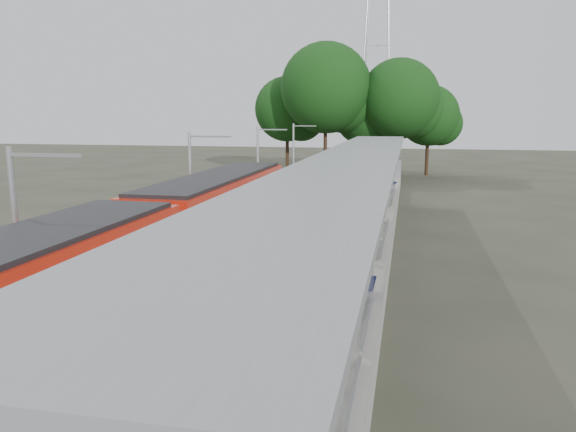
% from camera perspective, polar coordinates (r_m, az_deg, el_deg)
% --- Properties ---
extents(trackbed, '(3.00, 70.00, 0.24)m').
position_cam_1_polar(trackbed, '(27.32, -5.38, -2.60)').
color(trackbed, '#59544C').
rests_on(trackbed, ground).
extents(platform, '(6.00, 50.00, 1.00)m').
position_cam_1_polar(platform, '(26.27, 4.02, -2.26)').
color(platform, gray).
rests_on(platform, ground).
extents(tactile_strip, '(0.60, 50.00, 0.02)m').
position_cam_1_polar(tactile_strip, '(26.63, -1.40, -0.94)').
color(tactile_strip, yellow).
rests_on(tactile_strip, platform).
extents(end_fence, '(6.00, 0.10, 1.20)m').
position_cam_1_polar(end_fence, '(50.68, 8.02, 5.00)').
color(end_fence, '#9EA0A5').
rests_on(end_fence, platform).
extents(train, '(2.74, 27.60, 3.62)m').
position_cam_1_polar(train, '(18.35, -14.30, -3.09)').
color(train, black).
rests_on(train, ground).
extents(canopy, '(3.27, 38.00, 3.66)m').
position_cam_1_polar(canopy, '(21.76, 6.93, 4.95)').
color(canopy, '#9EA0A5').
rests_on(canopy, platform).
extents(pylon, '(8.00, 4.00, 38.00)m').
position_cam_1_polar(pylon, '(79.56, 9.14, 19.44)').
color(pylon, '#9EA0A5').
rests_on(pylon, ground).
extents(tree_cluster, '(21.04, 11.39, 13.15)m').
position_cam_1_polar(tree_cluster, '(57.47, 6.72, 11.55)').
color(tree_cluster, '#382316').
rests_on(tree_cluster, ground).
extents(catenary_masts, '(2.08, 48.16, 5.40)m').
position_cam_1_polar(catenary_masts, '(26.48, -9.68, 3.02)').
color(catenary_masts, '#9EA0A5').
rests_on(catenary_masts, ground).
extents(bench_near, '(0.45, 1.39, 0.94)m').
position_cam_1_polar(bench_near, '(16.40, 7.79, -6.47)').
color(bench_near, '#0E1446').
rests_on(bench_near, platform).
extents(bench_mid, '(0.86, 1.55, 1.02)m').
position_cam_1_polar(bench_mid, '(15.58, 5.73, -7.17)').
color(bench_mid, '#0E1446').
rests_on(bench_mid, platform).
extents(bench_far, '(0.71, 1.68, 1.11)m').
position_cam_1_polar(bench_far, '(39.49, 10.33, 3.43)').
color(bench_far, '#0E1446').
rests_on(bench_far, platform).
extents(info_pillar_near, '(0.35, 0.35, 1.57)m').
position_cam_1_polar(info_pillar_near, '(11.57, 0.57, -12.71)').
color(info_pillar_near, beige).
rests_on(info_pillar_near, platform).
extents(info_pillar_far, '(0.38, 0.38, 1.67)m').
position_cam_1_polar(info_pillar_far, '(29.66, 7.12, 1.54)').
color(info_pillar_far, beige).
rests_on(info_pillar_far, platform).
extents(litter_bin, '(0.49, 0.49, 0.83)m').
position_cam_1_polar(litter_bin, '(18.34, 4.82, -4.86)').
color(litter_bin, '#9EA0A5').
rests_on(litter_bin, platform).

